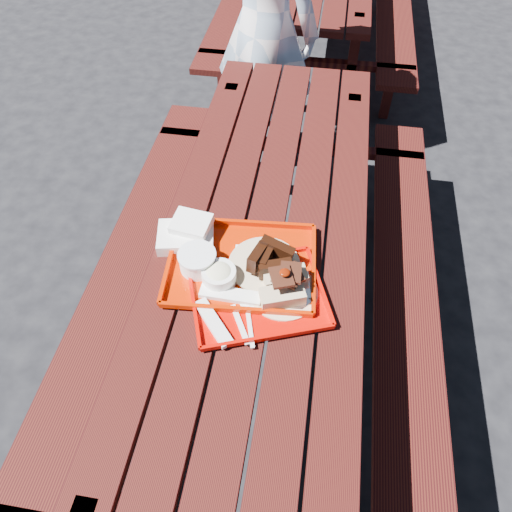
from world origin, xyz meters
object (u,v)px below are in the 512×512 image
object	(u,v)px
near_tray	(257,288)
far_tray	(239,264)
picnic_table_near	(262,270)
person	(264,28)

from	to	relation	value
near_tray	far_tray	bearing A→B (deg)	129.68
picnic_table_near	near_tray	size ratio (longest dim) A/B	4.70
picnic_table_near	person	xyz separation A→B (m)	(-0.20, 1.40, 0.28)
picnic_table_near	near_tray	bearing A→B (deg)	-85.85
near_tray	person	distance (m)	1.67
picnic_table_near	far_tray	size ratio (longest dim) A/B	4.53
near_tray	far_tray	distance (m)	0.12
near_tray	far_tray	xyz separation A→B (m)	(-0.08, 0.09, -0.01)
picnic_table_near	far_tray	world-z (taller)	far_tray
near_tray	person	bearing A→B (deg)	97.65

